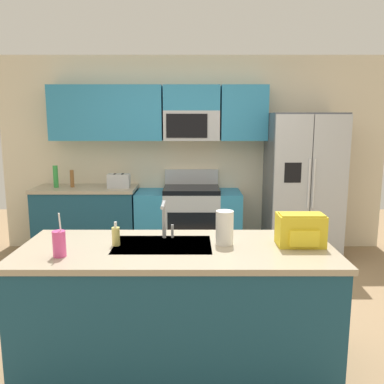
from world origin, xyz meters
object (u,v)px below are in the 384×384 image
soap_dispenser (118,236)px  backpack (303,229)px  pepper_mill (74,179)px  sink_faucet (167,217)px  range_oven (191,221)px  paper_towel_roll (227,228)px  refrigerator (305,186)px  toaster (121,181)px  drink_cup_pink (61,243)px  bottle_green (58,176)px

soap_dispenser → backpack: (1.29, 0.00, 0.05)m
pepper_mill → sink_faucet: 2.69m
range_oven → paper_towel_roll: size_ratio=5.67×
range_oven → refrigerator: (1.47, -0.07, 0.48)m
range_oven → sink_faucet: size_ratio=4.82×
range_oven → toaster: range_oven is taller
refrigerator → pepper_mill: size_ratio=8.27×
range_oven → backpack: (0.80, -2.49, 0.57)m
refrigerator → sink_faucet: bearing=-125.7°
toaster → paper_towel_roll: size_ratio=1.17×
pepper_mill → soap_dispenser: 2.69m
backpack → paper_towel_roll: bearing=176.7°
sink_faucet → drink_cup_pink: 0.76m
drink_cup_pink → backpack: size_ratio=0.90×
drink_cup_pink → backpack: 1.62m
refrigerator → bottle_green: (-3.19, 0.05, 0.12)m
bottle_green → backpack: bearing=-44.4°
refrigerator → toaster: size_ratio=6.61×
toaster → drink_cup_pink: 2.67m
soap_dispenser → toaster: bearing=99.6°
sink_faucet → backpack: bearing=-9.6°
drink_cup_pink → paper_towel_roll: (1.08, 0.26, 0.03)m
drink_cup_pink → backpack: drink_cup_pink is taller
pepper_mill → paper_towel_roll: 3.04m
pepper_mill → backpack: size_ratio=0.70×
drink_cup_pink → sink_faucet: bearing=31.2°
range_oven → drink_cup_pink: size_ratio=4.71×
pepper_mill → bottle_green: 0.21m
drink_cup_pink → soap_dispenser: 0.39m
range_oven → backpack: backpack is taller
bottle_green → sink_faucet: (1.56, -2.31, 0.03)m
sink_faucet → drink_cup_pink: drink_cup_pink is taller
toaster → paper_towel_roll: bearing=-64.0°
pepper_mill → paper_towel_roll: (1.79, -2.46, 0.01)m
bottle_green → sink_faucet: bearing=-55.9°
range_oven → pepper_mill: (-1.52, -0.00, 0.57)m
bottle_green → backpack: 3.53m
pepper_mill → drink_cup_pink: size_ratio=0.77×
drink_cup_pink → soap_dispenser: (0.32, 0.23, -0.02)m
sink_faucet → drink_cup_pink: (-0.65, -0.39, -0.08)m
paper_towel_roll → pepper_mill: bearing=126.1°
backpack → drink_cup_pink: bearing=-171.8°
refrigerator → sink_faucet: (-1.62, -2.26, 0.14)m
sink_faucet → soap_dispenser: size_ratio=1.66×
sink_faucet → soap_dispenser: 0.38m
toaster → sink_faucet: bearing=-71.9°
refrigerator → bottle_green: refrigerator is taller
toaster → backpack: bearing=-55.1°
bottle_green → backpack: size_ratio=0.89×
bottle_green → paper_towel_roll: 3.15m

